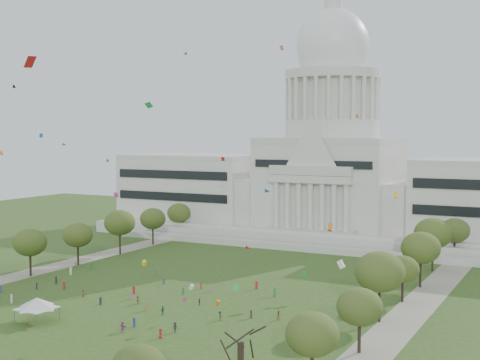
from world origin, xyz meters
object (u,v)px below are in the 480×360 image
at_px(event_tent, 37,303).
at_px(person_0, 332,324).
at_px(capitol, 331,173).
at_px(big_bare_tree, 241,337).

bearing_deg(event_tent, person_0, 23.33).
xyz_separation_m(capitol, person_0, (37.52, -104.24, -21.47)).
xyz_separation_m(big_bare_tree, event_tent, (-51.56, 15.31, -4.92)).
bearing_deg(big_bare_tree, event_tent, 163.46).
distance_m(capitol, event_tent, 128.35).
height_order(capitol, big_bare_tree, capitol).
bearing_deg(person_0, capitol, 132.40).
distance_m(capitol, person_0, 112.85).
relative_size(big_bare_tree, event_tent, 1.44).
distance_m(big_bare_tree, person_0, 38.17).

